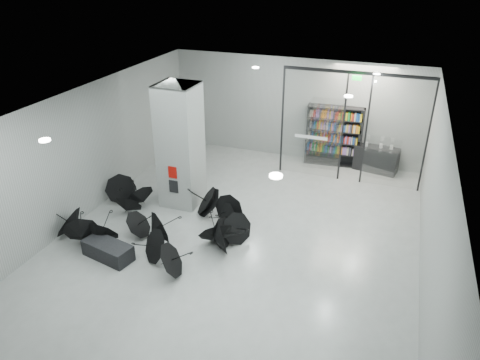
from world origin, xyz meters
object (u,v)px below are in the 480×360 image
(column, at_px, (180,146))
(bench, at_px, (108,250))
(shop_counter, at_px, (376,159))
(bookshelf, at_px, (334,136))
(umbrella_cluster, at_px, (166,225))

(column, distance_m, bench, 4.01)
(bench, height_order, shop_counter, shop_counter)
(column, relative_size, bench, 2.80)
(bookshelf, height_order, umbrella_cluster, bookshelf)
(bookshelf, bearing_deg, shop_counter, -6.70)
(bookshelf, distance_m, umbrella_cluster, 7.74)
(shop_counter, distance_m, umbrella_cluster, 8.59)
(shop_counter, relative_size, umbrella_cluster, 0.28)
(bookshelf, bearing_deg, column, -135.99)
(column, xyz_separation_m, bench, (-0.51, -3.56, -1.77))
(column, height_order, shop_counter, column)
(umbrella_cluster, bearing_deg, bench, -121.06)
(bench, relative_size, shop_counter, 0.89)
(bench, distance_m, umbrella_cluster, 1.84)
(bench, bearing_deg, bookshelf, 72.91)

